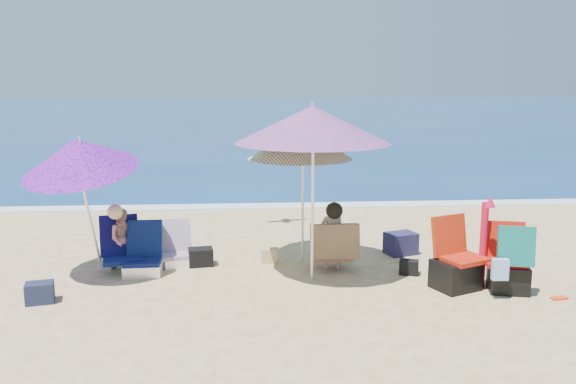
{
  "coord_description": "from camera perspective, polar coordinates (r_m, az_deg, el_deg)",
  "views": [
    {
      "loc": [
        -0.84,
        -6.93,
        2.61
      ],
      "look_at": [
        -0.3,
        1.0,
        1.1
      ],
      "focal_mm": 36.77,
      "sensor_mm": 36.0,
      "label": 1
    }
  ],
  "objects": [
    {
      "name": "ground",
      "position": [
        7.45,
        2.87,
        -9.76
      ],
      "size": [
        120.0,
        120.0,
        0.0
      ],
      "color": "#D8BC84",
      "rests_on": "ground"
    },
    {
      "name": "sea",
      "position": [
        52.0,
        -3.01,
        7.81
      ],
      "size": [
        120.0,
        80.0,
        0.12
      ],
      "color": "navy",
      "rests_on": "ground"
    },
    {
      "name": "foam",
      "position": [
        12.33,
        0.09,
        -1.37
      ],
      "size": [
        120.0,
        0.5,
        0.04
      ],
      "color": "white",
      "rests_on": "ground"
    },
    {
      "name": "umbrella_turquoise",
      "position": [
        7.62,
        2.38,
        6.53
      ],
      "size": [
        2.3,
        2.3,
        2.33
      ],
      "color": "white",
      "rests_on": "ground"
    },
    {
      "name": "umbrella_striped",
      "position": [
        8.3,
        1.17,
        4.71
      ],
      "size": [
        1.92,
        1.92,
        1.99
      ],
      "color": "silver",
      "rests_on": "ground"
    },
    {
      "name": "umbrella_blue",
      "position": [
        8.0,
        -19.61,
        3.38
      ],
      "size": [
        1.95,
        1.98,
        2.04
      ],
      "color": "white",
      "rests_on": "ground"
    },
    {
      "name": "furled_umbrella",
      "position": [
        7.87,
        18.47,
        -4.1
      ],
      "size": [
        0.17,
        0.31,
        1.21
      ],
      "color": "red",
      "rests_on": "ground"
    },
    {
      "name": "chair_navy",
      "position": [
        8.39,
        -13.8,
        -6.39
      ],
      "size": [
        0.51,
        0.63,
        0.68
      ],
      "color": "#0D194A",
      "rests_on": "ground"
    },
    {
      "name": "chair_rainbow",
      "position": [
        8.65,
        -10.58,
        -5.85
      ],
      "size": [
        0.57,
        0.63,
        0.62
      ],
      "color": "#F17B55",
      "rests_on": "ground"
    },
    {
      "name": "camp_chair_left",
      "position": [
        7.83,
        15.87,
        -7.04
      ],
      "size": [
        0.75,
        0.68,
        0.91
      ],
      "color": "#AC1E0C",
      "rests_on": "ground"
    },
    {
      "name": "camp_chair_right",
      "position": [
        7.89,
        20.54,
        -6.8
      ],
      "size": [
        0.63,
        0.7,
        0.89
      ],
      "color": "#B30C10",
      "rests_on": "ground"
    },
    {
      "name": "person_center",
      "position": [
        8.18,
        4.37,
        -4.43
      ],
      "size": [
        0.67,
        0.57,
        0.97
      ],
      "color": "tan",
      "rests_on": "ground"
    },
    {
      "name": "person_left",
      "position": [
        8.54,
        -15.68,
        -4.38
      ],
      "size": [
        0.67,
        0.7,
        0.96
      ],
      "color": "tan",
      "rests_on": "ground"
    },
    {
      "name": "bag_navy_a",
      "position": [
        7.7,
        -22.88,
        -8.96
      ],
      "size": [
        0.36,
        0.3,
        0.25
      ],
      "color": "#191F38",
      "rests_on": "ground"
    },
    {
      "name": "bag_black_a",
      "position": [
        8.56,
        -8.43,
        -6.23
      ],
      "size": [
        0.38,
        0.3,
        0.25
      ],
      "color": "black",
      "rests_on": "ground"
    },
    {
      "name": "bag_tan",
      "position": [
        8.62,
        -1.77,
        -6.15
      ],
      "size": [
        0.26,
        0.2,
        0.21
      ],
      "color": "tan",
      "rests_on": "ground"
    },
    {
      "name": "bag_navy_b",
      "position": [
        9.17,
        10.85,
        -4.9
      ],
      "size": [
        0.52,
        0.46,
        0.33
      ],
      "color": "#1E1C3E",
      "rests_on": "ground"
    },
    {
      "name": "bag_black_b",
      "position": [
        8.27,
        11.61,
        -7.14
      ],
      "size": [
        0.3,
        0.25,
        0.2
      ],
      "color": "black",
      "rests_on": "ground"
    },
    {
      "name": "orange_item",
      "position": [
        7.96,
        24.75,
        -9.31
      ],
      "size": [
        0.21,
        0.12,
        0.03
      ],
      "color": "red",
      "rests_on": "ground"
    }
  ]
}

